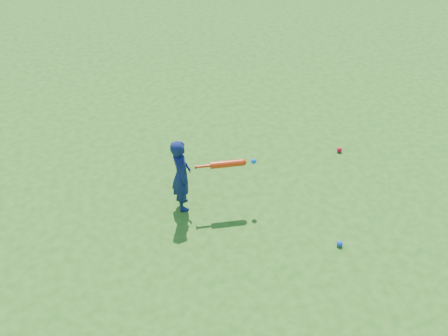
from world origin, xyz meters
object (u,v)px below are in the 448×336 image
Objects in this scene: bat_swing at (230,164)px; ground_ball_red at (339,150)px; child at (181,175)px; ground_ball_blue at (340,244)px.

ground_ball_red is at bearing 25.12° from bat_swing.
ground_ball_red is 0.10× the size of bat_swing.
child is at bearing 175.36° from bat_swing.
ground_ball_blue is 0.09× the size of bat_swing.
ground_ball_red is (2.28, 0.61, -0.44)m from child.
child is 1.94m from ground_ball_blue.
ground_ball_blue is at bearing -113.02° from ground_ball_red.
bat_swing is (-1.73, -0.69, 0.57)m from ground_ball_red.
child is at bearing -165.06° from ground_ball_red.
child is 0.57m from bat_swing.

